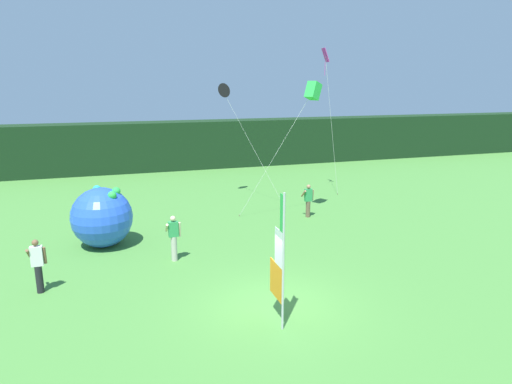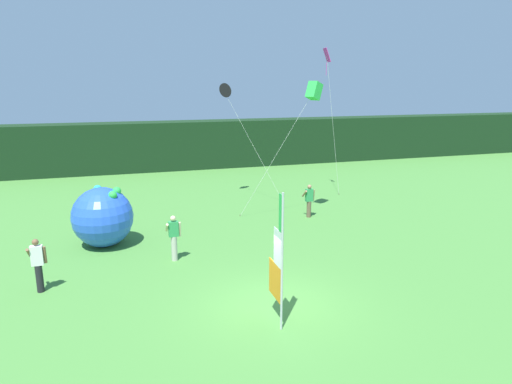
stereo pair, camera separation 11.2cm
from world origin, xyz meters
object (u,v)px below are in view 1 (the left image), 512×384
object	(u,v)px
banner_flag	(279,262)
person_near_banner	(38,264)
kite_black_delta_1	(223,91)
person_far_left	(174,237)
inflatable_balloon	(102,217)
kite_magenta_diamond_0	(326,64)
kite_green_box_2	(313,91)
person_mid_field	(308,200)

from	to	relation	value
banner_flag	person_near_banner	xyz separation A→B (m)	(-6.52, 4.10, -0.88)
kite_black_delta_1	person_far_left	bearing A→B (deg)	-115.06
inflatable_balloon	kite_black_delta_1	bearing A→B (deg)	43.39
kite_magenta_diamond_0	kite_green_box_2	size ratio (longest dim) A/B	1.27
kite_black_delta_1	inflatable_balloon	bearing A→B (deg)	-136.61
banner_flag	inflatable_balloon	bearing A→B (deg)	120.39
banner_flag	kite_green_box_2	world-z (taller)	kite_green_box_2
person_mid_field	kite_magenta_diamond_0	bearing A→B (deg)	56.56
person_near_banner	person_far_left	bearing A→B (deg)	17.31
kite_black_delta_1	kite_green_box_2	xyz separation A→B (m)	(3.22, -4.70, 0.08)
person_near_banner	kite_black_delta_1	size ratio (longest dim) A/B	0.27
kite_black_delta_1	kite_green_box_2	bearing A→B (deg)	-55.57
kite_magenta_diamond_0	kite_black_delta_1	distance (m)	6.03
person_near_banner	inflatable_balloon	distance (m)	4.26
kite_magenta_diamond_0	kite_green_box_2	distance (m)	4.92
person_far_left	kite_green_box_2	xyz separation A→B (m)	(7.27, 3.94, 5.16)
person_mid_field	person_far_left	size ratio (longest dim) A/B	0.94
banner_flag	person_far_left	bearing A→B (deg)	111.10
person_mid_field	kite_magenta_diamond_0	xyz separation A→B (m)	(2.78, 4.20, 6.60)
inflatable_balloon	kite_green_box_2	bearing A→B (deg)	8.76
person_near_banner	kite_magenta_diamond_0	xyz separation A→B (m)	(14.25, 9.28, 6.53)
banner_flag	inflatable_balloon	distance (m)	9.19
kite_green_box_2	person_mid_field	bearing A→B (deg)	-128.84
person_near_banner	person_mid_field	xyz separation A→B (m)	(11.48, 5.07, -0.07)
person_near_banner	kite_black_delta_1	distance (m)	14.06
kite_magenta_diamond_0	kite_black_delta_1	xyz separation A→B (m)	(-5.80, 0.74, -1.46)
kite_magenta_diamond_0	kite_green_box_2	bearing A→B (deg)	-123.08
inflatable_balloon	kite_black_delta_1	xyz separation A→B (m)	(6.57, 6.21, 4.80)
inflatable_balloon	kite_green_box_2	world-z (taller)	kite_green_box_2
banner_flag	person_far_left	xyz separation A→B (m)	(-2.11, 5.47, -0.89)
inflatable_balloon	banner_flag	bearing A→B (deg)	-59.61
person_far_left	kite_black_delta_1	xyz separation A→B (m)	(4.04, 8.65, 5.09)
banner_flag	person_mid_field	world-z (taller)	banner_flag
person_far_left	kite_black_delta_1	distance (m)	10.82
kite_black_delta_1	kite_green_box_2	world-z (taller)	kite_green_box_2
inflatable_balloon	kite_magenta_diamond_0	xyz separation A→B (m)	(12.37, 5.47, 6.26)
banner_flag	inflatable_balloon	size ratio (longest dim) A/B	1.57
person_near_banner	person_far_left	distance (m)	4.62
person_far_left	kite_green_box_2	bearing A→B (deg)	28.50
banner_flag	person_mid_field	xyz separation A→B (m)	(4.95, 9.17, -0.95)
person_near_banner	person_mid_field	world-z (taller)	person_near_banner
banner_flag	kite_black_delta_1	world-z (taller)	kite_black_delta_1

